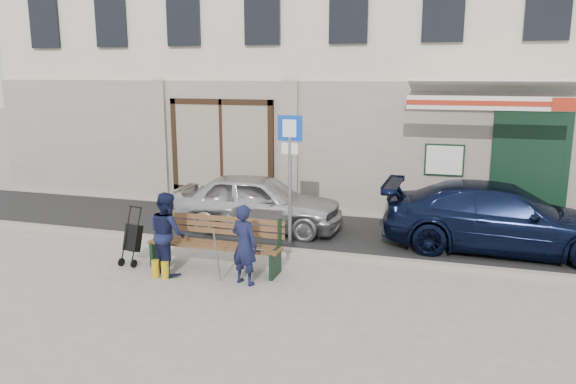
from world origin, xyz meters
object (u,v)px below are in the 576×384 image
at_px(car_silver, 258,202).
at_px(woman, 167,233).
at_px(stroller, 133,239).
at_px(man, 244,245).
at_px(car_navy, 501,218).
at_px(bench, 213,244).
at_px(parking_sign, 290,161).

xyz_separation_m(car_silver, woman, (-0.54, -3.01, 0.08)).
bearing_deg(stroller, man, 3.46).
distance_m(car_navy, bench, 5.56).
bearing_deg(woman, man, -146.12).
bearing_deg(bench, parking_sign, 58.38).
bearing_deg(woman, car_navy, -113.86).
bearing_deg(car_silver, car_navy, -92.64).
xyz_separation_m(car_silver, parking_sign, (1.06, -1.08, 1.12)).
distance_m(car_silver, stroller, 3.11).
xyz_separation_m(parking_sign, man, (-0.15, -2.03, -1.08)).
height_order(car_silver, man, man).
xyz_separation_m(bench, man, (0.80, -0.49, 0.21)).
xyz_separation_m(parking_sign, woman, (-1.60, -1.94, -1.03)).
bearing_deg(stroller, car_navy, 35.21).
height_order(bench, man, man).
distance_m(parking_sign, bench, 2.22).
distance_m(car_silver, bench, 2.62).
distance_m(man, woman, 1.45).
height_order(car_navy, bench, car_navy).
xyz_separation_m(parking_sign, bench, (-0.95, -1.54, -1.29)).
bearing_deg(parking_sign, stroller, -142.96).
xyz_separation_m(car_silver, bench, (0.11, -2.62, -0.17)).
height_order(parking_sign, man, parking_sign).
xyz_separation_m(car_silver, car_navy, (5.00, 0.01, 0.03)).
height_order(car_navy, woman, woman).
xyz_separation_m(car_silver, man, (0.91, -3.11, 0.04)).
bearing_deg(stroller, parking_sign, 46.37).
distance_m(parking_sign, man, 2.30).
xyz_separation_m(man, stroller, (-2.30, 0.33, -0.21)).
bearing_deg(car_silver, man, -166.50).
bearing_deg(man, woman, 13.48).
relative_size(man, stroller, 1.29).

